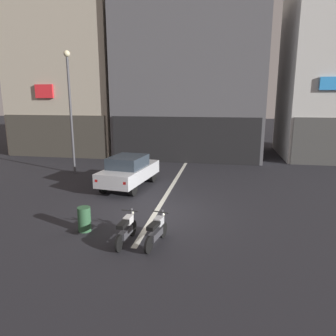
{
  "coord_description": "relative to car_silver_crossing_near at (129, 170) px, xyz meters",
  "views": [
    {
      "loc": [
        2.58,
        -11.33,
        4.47
      ],
      "look_at": [
        0.15,
        2.0,
        1.4
      ],
      "focal_mm": 33.21,
      "sensor_mm": 36.0,
      "label": 1
    }
  ],
  "objects": [
    {
      "name": "ground_plane",
      "position": [
        2.1,
        -3.33,
        -0.89
      ],
      "size": [
        120.0,
        120.0,
        0.0
      ],
      "primitive_type": "plane",
      "color": "#232328"
    },
    {
      "name": "lane_centre_line",
      "position": [
        2.1,
        2.67,
        -0.88
      ],
      "size": [
        0.2,
        18.0,
        0.01
      ],
      "primitive_type": "cube",
      "color": "silver",
      "rests_on": "ground"
    },
    {
      "name": "building_corner_left",
      "position": [
        -7.96,
        11.12,
        8.72
      ],
      "size": [
        8.42,
        8.54,
        19.25
      ],
      "color": "#B2A893",
      "rests_on": "ground"
    },
    {
      "name": "building_mid_block",
      "position": [
        1.93,
        11.12,
        4.85
      ],
      "size": [
        10.71,
        9.11,
        11.5
      ],
      "color": "#56565B",
      "rests_on": "ground"
    },
    {
      "name": "car_silver_crossing_near",
      "position": [
        0.0,
        0.0,
        0.0
      ],
      "size": [
        2.27,
        4.29,
        1.64
      ],
      "color": "black",
      "rests_on": "ground"
    },
    {
      "name": "street_lamp",
      "position": [
        -4.21,
        2.41,
        3.39
      ],
      "size": [
        0.36,
        0.36,
        7.07
      ],
      "color": "#47474C",
      "rests_on": "ground"
    },
    {
      "name": "motorcycle_white_row_leftmost",
      "position": [
        1.77,
        -6.0,
        -0.43
      ],
      "size": [
        0.55,
        1.67,
        0.98
      ],
      "color": "black",
      "rests_on": "ground"
    },
    {
      "name": "motorcycle_silver_row_left_mid",
      "position": [
        2.73,
        -5.94,
        -0.43
      ],
      "size": [
        0.55,
        1.65,
        0.98
      ],
      "color": "black",
      "rests_on": "ground"
    },
    {
      "name": "trash_bin",
      "position": [
        0.08,
        -5.39,
        -0.46
      ],
      "size": [
        0.44,
        0.44,
        0.85
      ],
      "primitive_type": "cylinder",
      "color": "#2D5938",
      "rests_on": "ground"
    }
  ]
}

